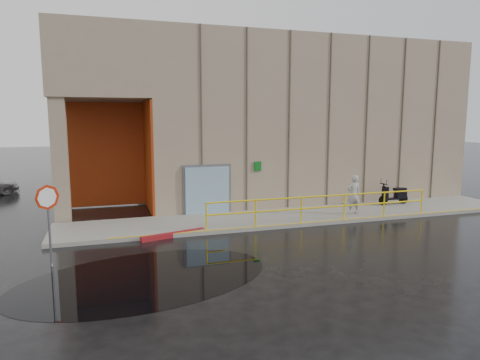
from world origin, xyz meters
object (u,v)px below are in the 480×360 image
at_px(scooter, 394,189).
at_px(red_curb, 173,235).
at_px(person, 353,194).
at_px(stop_sign, 48,207).

height_order(scooter, red_curb, scooter).
height_order(person, red_curb, person).
bearing_deg(scooter, red_curb, -170.93).
xyz_separation_m(person, scooter, (2.98, 1.18, -0.12)).
xyz_separation_m(scooter, red_curb, (-10.80, -2.01, -0.77)).
relative_size(scooter, stop_sign, 0.68).
relative_size(scooter, red_curb, 0.67).
xyz_separation_m(person, red_curb, (-7.82, -0.83, -0.90)).
relative_size(person, red_curb, 0.70).
xyz_separation_m(scooter, stop_sign, (-14.59, -4.02, 0.88)).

